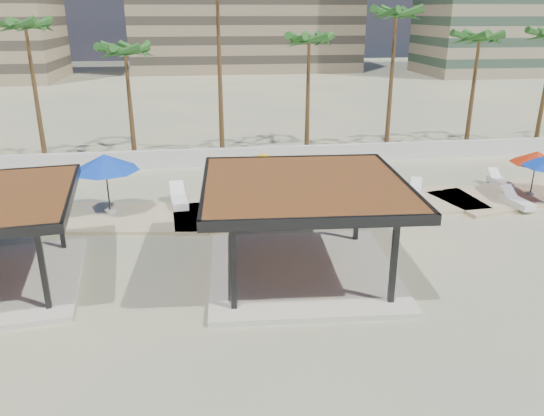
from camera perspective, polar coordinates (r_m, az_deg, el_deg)
The scene contains 16 objects.
ground at distance 20.82m, azimuth 5.59°, elevation -7.08°, with size 200.00×200.00×0.00m, color tan.
promenade at distance 28.08m, azimuth 6.03°, elevation 0.44°, with size 44.45×7.97×0.24m.
boundary_wall at distance 35.40m, azimuth -0.27°, elevation 5.67°, with size 56.00×0.30×1.20m, color silver.
pavilion_central at distance 19.86m, azimuth 3.43°, elevation -1.29°, with size 7.85×7.85×3.77m.
umbrella_b at distance 28.28m, azimuth -0.93°, elevation 5.28°, with size 3.06×3.06×2.37m.
umbrella_c at distance 31.76m, azimuth 26.58°, elevation 4.89°, with size 3.37×3.37×2.42m.
umbrella_f at distance 26.92m, azimuth -17.55°, elevation 4.67°, with size 3.50×3.50×2.96m.
lounger_a at distance 27.97m, azimuth -9.99°, elevation 0.90°, with size 1.05×2.47×0.91m.
lounger_b at distance 30.07m, azimuth 15.12°, elevation 1.78°, with size 1.37×1.98×0.72m.
lounger_c at distance 30.13m, azimuth 24.82°, elevation 0.64°, with size 0.91×2.16×0.80m.
lounger_d at distance 33.38m, azimuth 23.28°, elevation 2.65°, with size 0.66×1.99×0.75m.
palm_b at distance 38.14m, azimuth -24.95°, elevation 16.92°, with size 3.00×3.00×9.66m.
palm_c at distance 36.42m, azimuth -15.49°, elevation 15.64°, with size 3.00×3.00×8.12m.
palm_e at distance 37.17m, azimuth 4.01°, elevation 17.20°, with size 3.00×3.00×8.69m.
palm_f at distance 38.97m, azimuth 13.19°, elevation 19.17°, with size 3.00×3.00×10.34m.
palm_g at distance 41.12m, azimuth 21.39°, elevation 16.31°, with size 3.00×3.00×8.75m.
Camera 1 is at (-4.50, -17.95, 9.54)m, focal length 35.00 mm.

